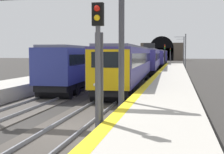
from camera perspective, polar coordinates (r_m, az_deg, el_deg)
ground_plane at (r=13.24m, az=-8.59°, el=-9.99°), size 320.00×320.00×0.00m
platform_right at (r=12.34m, az=8.54°, el=-8.74°), size 112.00×3.52×0.97m
platform_right_edge_strip at (r=12.41m, az=1.54°, el=-6.31°), size 112.00×0.50×0.01m
track_main_line at (r=13.23m, az=-8.59°, el=-9.82°), size 160.00×3.07×0.21m
train_main_approaching at (r=60.59m, az=7.68°, el=3.47°), size 84.50×3.48×4.77m
train_adjacent_platform at (r=39.40m, az=-0.96°, el=2.92°), size 37.39×3.29×3.84m
railway_signal_near at (r=10.40m, az=-2.54°, el=2.30°), size 0.39×0.38×4.93m
railway_signal_mid at (r=63.27m, az=9.63°, el=4.18°), size 0.39×0.38×4.94m
railway_signal_far at (r=110.51m, az=10.64°, el=4.27°), size 0.39×0.38×4.91m
overhead_signal_gantry at (r=16.25m, az=-12.60°, el=11.01°), size 0.70×8.31×6.87m
tunnel_portal at (r=131.53m, az=9.08°, el=4.62°), size 2.59×17.48×10.01m
catenary_mast_near at (r=83.64m, az=12.99°, el=4.73°), size 0.22×2.01×7.39m
catenary_mast_far at (r=65.20m, az=13.26°, el=4.70°), size 0.22×2.43×7.07m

